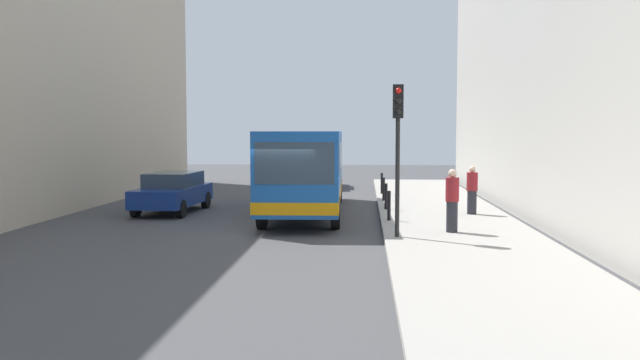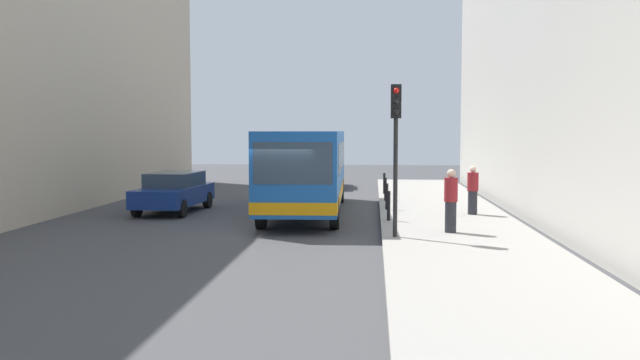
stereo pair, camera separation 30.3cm
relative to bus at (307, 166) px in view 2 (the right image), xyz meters
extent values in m
plane|color=#424244|center=(-0.54, -4.64, -1.73)|extent=(80.00, 80.00, 0.00)
cube|color=#9E9991|center=(4.86, -4.64, -1.65)|extent=(4.40, 40.00, 0.15)
cube|color=#BCB7AD|center=(10.96, -0.64, 5.70)|extent=(7.00, 32.00, 14.85)
cube|color=#19519E|center=(0.00, -0.11, 0.02)|extent=(2.79, 11.06, 2.50)
cube|color=orange|center=(0.00, -0.11, -0.93)|extent=(2.81, 11.08, 0.36)
cube|color=#2D3D4C|center=(0.15, -5.58, 0.37)|extent=(2.26, 0.12, 1.20)
cube|color=#2D3D4C|center=(-0.01, 0.39, 0.37)|extent=(2.77, 9.46, 1.00)
cylinder|color=black|center=(1.24, -3.97, -1.23)|extent=(0.31, 1.01, 1.00)
cylinder|color=black|center=(-1.02, -4.03, -1.23)|extent=(0.31, 1.01, 1.00)
cylinder|color=black|center=(1.03, 3.82, -1.23)|extent=(0.31, 1.01, 1.00)
cylinder|color=black|center=(-1.23, 3.76, -1.23)|extent=(0.31, 1.01, 1.00)
cube|color=navy|center=(-4.95, -0.14, -1.09)|extent=(2.03, 4.49, 0.64)
cube|color=#2D3D4C|center=(-4.95, 0.01, -0.51)|extent=(1.73, 2.54, 0.52)
cylinder|color=black|center=(-4.21, -1.68, -1.41)|extent=(0.25, 0.65, 0.64)
cylinder|color=black|center=(-5.85, -1.59, -1.41)|extent=(0.25, 0.65, 0.64)
cylinder|color=black|center=(-4.06, 1.32, -1.41)|extent=(0.25, 0.65, 0.64)
cylinder|color=black|center=(-5.69, 1.40, -1.41)|extent=(0.25, 0.65, 0.64)
cube|color=navy|center=(-0.13, 11.31, -1.09)|extent=(1.92, 4.45, 0.64)
cube|color=#2D3D4C|center=(-0.14, 11.46, -0.51)|extent=(1.67, 2.51, 0.52)
cylinder|color=black|center=(0.73, 9.83, -1.41)|extent=(0.24, 0.65, 0.64)
cylinder|color=black|center=(-0.91, 9.78, -1.41)|extent=(0.24, 0.65, 0.64)
cylinder|color=black|center=(0.65, 12.83, -1.41)|extent=(0.24, 0.65, 0.64)
cylinder|color=black|center=(-0.99, 12.78, -1.41)|extent=(0.24, 0.65, 0.64)
cylinder|color=black|center=(3.01, -6.26, 0.02)|extent=(0.12, 0.12, 3.20)
cube|color=black|center=(3.01, -6.26, 2.07)|extent=(0.28, 0.24, 0.90)
sphere|color=red|center=(3.01, -6.39, 2.35)|extent=(0.16, 0.16, 0.16)
sphere|color=black|center=(3.01, -6.39, 2.07)|extent=(0.16, 0.16, 0.16)
sphere|color=black|center=(3.01, -6.39, 1.79)|extent=(0.16, 0.16, 0.16)
cylinder|color=black|center=(2.91, -2.94, -1.10)|extent=(0.11, 0.11, 0.95)
cylinder|color=black|center=(2.91, 0.13, -1.10)|extent=(0.11, 0.11, 0.95)
cylinder|color=black|center=(2.91, 3.20, -1.10)|extent=(0.11, 0.11, 0.95)
cylinder|color=black|center=(2.91, 6.27, -1.10)|extent=(0.11, 0.11, 0.95)
cylinder|color=#26262D|center=(4.60, -5.35, -1.14)|extent=(0.32, 0.32, 0.88)
cylinder|color=maroon|center=(4.60, -5.35, -0.36)|extent=(0.38, 0.38, 0.67)
sphere|color=beige|center=(4.60, -5.35, 0.10)|extent=(0.24, 0.24, 0.24)
cylinder|color=#26262D|center=(5.82, -1.12, -1.17)|extent=(0.32, 0.32, 0.81)
cylinder|color=maroon|center=(5.82, -1.12, -0.45)|extent=(0.38, 0.38, 0.63)
sphere|color=beige|center=(5.82, -1.12, -0.03)|extent=(0.22, 0.22, 0.22)
camera|label=1|loc=(2.13, -24.44, 1.29)|focal=37.76mm
camera|label=2|loc=(2.43, -24.42, 1.29)|focal=37.76mm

